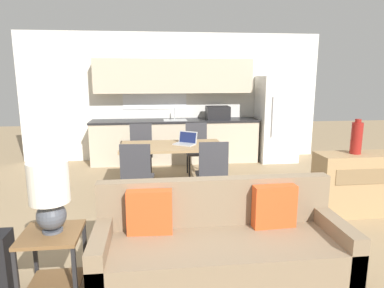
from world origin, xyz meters
name	(u,v)px	position (x,y,z in m)	size (l,w,h in m)	color
ground_plane	(208,277)	(0.00, 0.00, 0.00)	(20.00, 20.00, 0.00)	#9E8460
wall_back	(173,97)	(-0.01, 4.63, 1.36)	(6.40, 0.07, 2.70)	silver
kitchen_counter	(176,122)	(0.02, 4.33, 0.84)	(3.48, 0.65, 2.15)	beige
refrigerator	(276,119)	(2.18, 4.20, 0.90)	(0.78, 0.78, 1.80)	white
dining_table	(172,149)	(-0.18, 2.48, 0.68)	(1.61, 0.86, 0.74)	tan
couch	(220,245)	(0.10, -0.06, 0.35)	(2.18, 0.80, 0.89)	#3D2D1E
side_table	(53,254)	(-1.31, -0.14, 0.39)	(0.47, 0.47, 0.59)	brown
table_lamp	(49,192)	(-1.30, -0.12, 0.92)	(0.31, 0.31, 0.58)	#4C515B
credenza	(360,184)	(2.26, 1.23, 0.41)	(1.20, 0.43, 0.82)	tan
vase	(357,138)	(2.14, 1.24, 1.04)	(0.14, 0.14, 0.45)	maroon
dining_chair_near_left	(137,174)	(-0.70, 1.68, 0.51)	(0.46, 0.46, 0.95)	#38383D
dining_chair_near_right	(212,171)	(0.34, 1.70, 0.51)	(0.43, 0.43, 0.95)	#38383D
dining_chair_far_right	(197,147)	(0.34, 3.31, 0.51)	(0.42, 0.42, 0.95)	#38383D
dining_chair_far_left	(141,148)	(-0.69, 3.32, 0.51)	(0.43, 0.43, 0.95)	#38383D
laptop	(186,141)	(0.05, 2.52, 0.79)	(0.41, 0.39, 0.20)	#B7BABC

